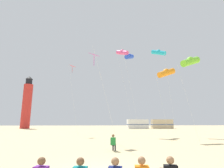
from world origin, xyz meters
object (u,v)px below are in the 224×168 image
kite_tube_lime (190,61)px  lighthouse_distant (27,103)px  kite_diamond_scarlet (72,69)px  rv_van_white (138,124)px  kite_diamond_magenta (95,58)px  rv_van_tan (162,124)px  kite_tube_cyan (159,52)px  kite_tube_orange (166,73)px  kite_tube_rainbow (122,52)px  kite_tube_blue (129,57)px  kite_flyer_standing (113,142)px

kite_tube_lime → lighthouse_distant: 53.28m
kite_diamond_scarlet → rv_van_white: size_ratio=1.73×
kite_diamond_magenta → rv_van_tan: kite_diamond_magenta is taller
kite_tube_cyan → kite_tube_orange: bearing=-103.7°
kite_tube_lime → kite_tube_rainbow: bearing=118.1°
kite_tube_orange → rv_van_tan: size_ratio=1.32×
kite_diamond_magenta → kite_tube_orange: bearing=16.3°
kite_tube_cyan → rv_van_white: (2.10, 28.47, -12.04)m
kite_tube_cyan → kite_diamond_scarlet: bearing=174.2°
kite_tube_lime → rv_van_white: size_ratio=1.35×
kite_tube_orange → rv_van_tan: kite_tube_orange is taller
kite_diamond_scarlet → lighthouse_distant: (-18.52, 30.19, -2.85)m
kite_tube_orange → rv_van_tan: (11.53, 35.70, -6.42)m
kite_tube_blue → kite_diamond_magenta: 12.37m
kite_tube_lime → kite_flyer_standing: bearing=-154.9°
kite_tube_orange → kite_diamond_magenta: (-8.49, -2.48, 0.75)m
kite_diamond_scarlet → kite_tube_orange: bearing=-35.6°
kite_flyer_standing → kite_tube_cyan: (8.74, 14.49, 12.81)m
kite_tube_cyan → kite_diamond_magenta: bearing=-136.0°
kite_flyer_standing → kite_diamond_scarlet: (-5.59, 15.95, 10.07)m
kite_tube_blue → kite_tube_orange: size_ratio=1.58×
kite_tube_blue → rv_van_tan: (14.62, 27.86, -11.31)m
rv_van_tan → kite_tube_orange: bearing=-107.6°
kite_flyer_standing → kite_tube_lime: kite_tube_lime is taller
lighthouse_distant → rv_van_white: lighthouse_distant is taller
lighthouse_distant → rv_van_white: size_ratio=2.55×
kite_tube_orange → kite_diamond_magenta: bearing=-163.7°
kite_diamond_scarlet → rv_van_white: kite_diamond_scarlet is taller
kite_flyer_standing → lighthouse_distant: size_ratio=0.07×
kite_flyer_standing → kite_tube_blue: size_ratio=0.09×
kite_diamond_magenta → rv_van_white: size_ratio=1.39×
kite_tube_orange → rv_van_tan: bearing=72.1°
lighthouse_distant → rv_van_white: 35.69m
kite_tube_lime → rv_van_tan: 40.65m
kite_tube_blue → kite_diamond_scarlet: 9.71m
kite_flyer_standing → rv_van_tan: size_ratio=0.18×
kite_flyer_standing → kite_tube_blue: (3.84, 14.84, 12.08)m
kite_diamond_magenta → kite_diamond_scarlet: size_ratio=0.80×
kite_flyer_standing → kite_tube_lime: (8.37, 3.92, 7.59)m
kite_tube_rainbow → rv_van_tan: kite_tube_rainbow is taller
kite_flyer_standing → kite_diamond_scarlet: size_ratio=0.10×
kite_flyer_standing → rv_van_white: 44.31m
kite_diamond_scarlet → rv_van_white: (16.44, 27.00, -9.30)m
kite_tube_rainbow → rv_van_tan: 34.36m
kite_flyer_standing → rv_van_white: (10.85, 42.96, 0.78)m
kite_tube_rainbow → kite_diamond_scarlet: kite_tube_rainbow is taller
rv_van_tan → kite_tube_blue: bearing=-117.3°
kite_tube_orange → kite_tube_cyan: kite_tube_cyan is taller
lighthouse_distant → rv_van_tan: bearing=-4.6°
kite_diamond_scarlet → rv_van_tan: kite_diamond_scarlet is taller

